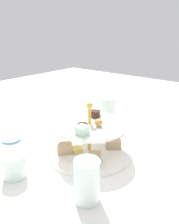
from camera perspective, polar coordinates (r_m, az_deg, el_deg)
name	(u,v)px	position (r m, az deg, el deg)	size (l,w,h in m)	color
ground_plane	(89,153)	(0.73, 0.00, -10.39)	(2.40, 2.40, 0.00)	white
tiered_serving_stand	(89,140)	(0.70, -0.02, -7.24)	(0.27, 0.27, 0.17)	white
water_glass_tall_right	(108,112)	(0.91, 4.78, 0.10)	(0.07, 0.07, 0.12)	silver
water_glass_short_left	(14,166)	(0.64, -18.82, -12.93)	(0.06, 0.06, 0.07)	silver
teacup_with_saucer	(12,146)	(0.76, -19.25, -8.24)	(0.09, 0.09, 0.05)	white
butter_knife_right	(41,126)	(0.93, -12.38, -3.58)	(0.17, 0.01, 0.00)	silver
water_glass_mid_back	(87,181)	(0.52, -0.66, -17.33)	(0.06, 0.06, 0.11)	silver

